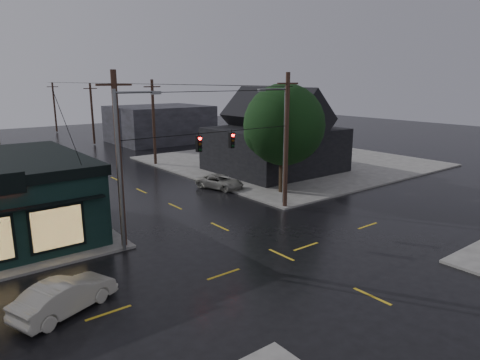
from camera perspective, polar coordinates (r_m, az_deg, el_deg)
ground_plane at (r=24.53m, az=5.52°, el=-9.90°), size 160.00×160.00×0.00m
sidewalk_ne at (r=51.74m, az=6.44°, el=2.52°), size 28.00×28.00×0.15m
ne_building at (r=45.52m, az=4.69°, el=6.70°), size 12.60×11.60×8.75m
corner_tree at (r=36.30m, az=5.90°, el=7.32°), size 6.87×6.87×9.23m
utility_pole_nw at (r=26.35m, az=-15.12°, el=-8.65°), size 2.00×0.32×10.15m
utility_pole_ne at (r=33.18m, az=5.99°, el=-3.68°), size 2.00×0.32×10.15m
utility_pole_far_a at (r=50.42m, az=-11.18°, el=1.99°), size 2.00×0.32×9.65m
utility_pole_far_b at (r=68.65m, az=-18.81°, el=4.48°), size 2.00×0.32×9.15m
utility_pole_far_c at (r=87.66m, az=-23.21°, el=5.87°), size 2.00×0.32×9.15m
span_signal_assembly at (r=27.95m, az=-3.29°, el=5.16°), size 13.00×0.48×1.23m
streetlight_nw at (r=25.64m, az=-15.12°, el=-9.27°), size 5.40×0.30×9.15m
streetlight_ne at (r=34.00m, az=5.78°, el=-3.26°), size 5.40×0.30×9.15m
bg_building_east at (r=69.29m, az=-10.68°, el=7.36°), size 14.00×12.00×5.60m
sedan_cream at (r=20.06m, az=-22.28°, el=-14.10°), size 4.72×3.09×1.47m
suv_silver at (r=38.61m, az=-2.69°, el=-0.25°), size 3.32×4.88×1.24m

